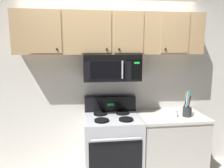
# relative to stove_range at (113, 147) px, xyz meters

# --- Properties ---
(back_wall) EXTENTS (5.20, 0.10, 2.70)m
(back_wall) POSITION_rel_stove_range_xyz_m (0.00, 0.37, 0.88)
(back_wall) COLOR silver
(back_wall) RESTS_ON ground_plane
(stove_range) EXTENTS (0.76, 0.69, 1.12)m
(stove_range) POSITION_rel_stove_range_xyz_m (0.00, 0.00, 0.00)
(stove_range) COLOR #B7BABF
(stove_range) RESTS_ON ground_plane
(over_range_microwave) EXTENTS (0.76, 0.43, 0.35)m
(over_range_microwave) POSITION_rel_stove_range_xyz_m (-0.00, 0.12, 1.11)
(over_range_microwave) COLOR black
(upper_cabinets) EXTENTS (2.50, 0.36, 0.55)m
(upper_cabinets) POSITION_rel_stove_range_xyz_m (-0.00, 0.15, 1.56)
(upper_cabinets) COLOR tan
(counter_segment) EXTENTS (0.93, 0.65, 0.90)m
(counter_segment) POSITION_rel_stove_range_xyz_m (0.84, 0.01, -0.02)
(counter_segment) COLOR #BCB7AD
(counter_segment) RESTS_ON ground_plane
(utensil_crock_charcoal) EXTENTS (0.12, 0.12, 0.37)m
(utensil_crock_charcoal) POSITION_rel_stove_range_xyz_m (1.03, -0.09, 0.53)
(utensil_crock_charcoal) COLOR #2D2D33
(utensil_crock_charcoal) RESTS_ON counter_segment
(salt_shaker) EXTENTS (0.05, 0.05, 0.10)m
(salt_shaker) POSITION_rel_stove_range_xyz_m (0.86, -0.10, 0.48)
(salt_shaker) COLOR white
(salt_shaker) RESTS_ON counter_segment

